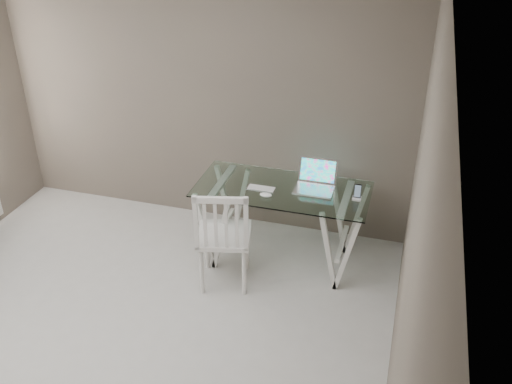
% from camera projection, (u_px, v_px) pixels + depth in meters
% --- Properties ---
extents(room, '(4.50, 4.52, 2.71)m').
position_uv_depth(room, '(52.00, 151.00, 3.30)').
color(room, '#B8B5B0').
rests_on(room, ground).
extents(desk, '(1.50, 0.70, 0.75)m').
position_uv_depth(desk, '(282.00, 224.00, 5.09)').
color(desk, silver).
rests_on(desk, ground).
extents(chair, '(0.53, 0.53, 0.96)m').
position_uv_depth(chair, '(223.00, 235.00, 4.67)').
color(chair, silver).
rests_on(chair, ground).
extents(laptop, '(0.33, 0.31, 0.23)m').
position_uv_depth(laptop, '(316.00, 182.00, 4.90)').
color(laptop, silver).
rests_on(laptop, desk).
extents(keyboard, '(0.25, 0.11, 0.01)m').
position_uv_depth(keyboard, '(261.00, 188.00, 4.90)').
color(keyboard, silver).
rests_on(keyboard, desk).
extents(mouse, '(0.10, 0.06, 0.03)m').
position_uv_depth(mouse, '(266.00, 195.00, 4.78)').
color(mouse, white).
rests_on(mouse, desk).
extents(phone_dock, '(0.07, 0.07, 0.13)m').
position_uv_depth(phone_dock, '(357.00, 195.00, 4.73)').
color(phone_dock, white).
rests_on(phone_dock, desk).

